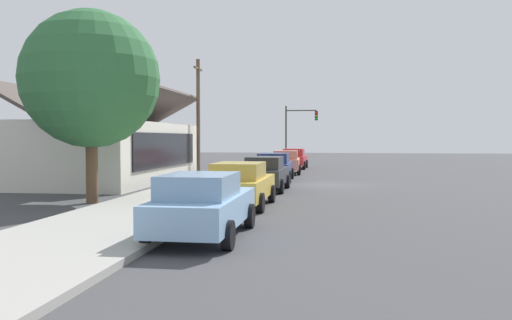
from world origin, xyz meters
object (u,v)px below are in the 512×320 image
at_px(traffic_light_main, 298,126).
at_px(utility_pole_wooden, 198,115).
at_px(car_mustard, 241,184).
at_px(car_cherry, 294,158).
at_px(car_charcoal, 266,173).
at_px(car_navy, 274,167).
at_px(car_skyblue, 203,205).
at_px(fire_hydrant_red, 261,168).
at_px(shade_tree, 91,79).
at_px(car_coral, 286,162).

bearing_deg(traffic_light_main, utility_pole_wooden, 155.34).
relative_size(car_mustard, car_cherry, 1.04).
relative_size(car_charcoal, car_navy, 0.90).
height_order(car_charcoal, car_cherry, same).
bearing_deg(car_cherry, utility_pole_wooden, 148.66).
distance_m(car_charcoal, utility_pole_wooden, 11.15).
distance_m(car_skyblue, car_navy, 17.43).
xyz_separation_m(car_mustard, car_navy, (11.62, 0.09, 0.00)).
bearing_deg(car_charcoal, fire_hydrant_red, 10.21).
distance_m(shade_tree, traffic_light_main, 27.72).
height_order(car_cherry, shade_tree, shade_tree).
bearing_deg(car_cherry, car_skyblue, -179.27).
bearing_deg(fire_hydrant_red, car_cherry, -10.67).
relative_size(car_skyblue, car_charcoal, 1.08).
bearing_deg(car_skyblue, fire_hydrant_red, 4.26).
bearing_deg(car_mustard, fire_hydrant_red, 5.95).
relative_size(car_mustard, shade_tree, 0.65).
relative_size(shade_tree, traffic_light_main, 1.38).
xyz_separation_m(car_mustard, traffic_light_main, (27.39, -0.26, 2.68)).
bearing_deg(car_coral, shade_tree, 158.78).
height_order(car_skyblue, shade_tree, shade_tree).
bearing_deg(car_mustard, car_navy, 1.25).
distance_m(utility_pole_wooden, fire_hydrant_red, 5.29).
bearing_deg(car_mustard, car_charcoal, -0.65).
xyz_separation_m(car_navy, car_coral, (6.04, -0.16, -0.00)).
bearing_deg(utility_pole_wooden, car_coral, -64.61).
relative_size(shade_tree, utility_pole_wooden, 0.96).
bearing_deg(car_charcoal, car_coral, 1.49).
xyz_separation_m(car_coral, shade_tree, (-17.31, 5.78, 3.80)).
height_order(car_skyblue, fire_hydrant_red, car_skyblue).
distance_m(car_coral, utility_pole_wooden, 6.81).
distance_m(car_mustard, car_coral, 17.66).
xyz_separation_m(car_cherry, traffic_light_main, (3.50, -0.09, 2.68)).
bearing_deg(shade_tree, car_coral, -18.45).
relative_size(car_skyblue, utility_pole_wooden, 0.63).
bearing_deg(fire_hydrant_red, car_skyblue, -176.05).
xyz_separation_m(car_coral, fire_hydrant_red, (-2.10, 1.47, -0.32)).
relative_size(car_skyblue, car_navy, 0.98).
bearing_deg(utility_pole_wooden, car_mustard, -160.28).
relative_size(car_charcoal, car_coral, 0.95).
bearing_deg(car_navy, fire_hydrant_red, 16.98).
bearing_deg(car_navy, car_coral, -2.88).
xyz_separation_m(car_skyblue, car_mustard, (5.81, 0.08, 0.00)).
xyz_separation_m(car_skyblue, shade_tree, (6.16, 5.79, 3.80)).
bearing_deg(car_charcoal, car_mustard, 179.63).
xyz_separation_m(car_navy, traffic_light_main, (15.77, -0.35, 2.67)).
height_order(shade_tree, fire_hydrant_red, shade_tree).
height_order(shade_tree, traffic_light_main, shade_tree).
height_order(car_coral, fire_hydrant_red, car_coral).
relative_size(car_charcoal, fire_hydrant_red, 6.13).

